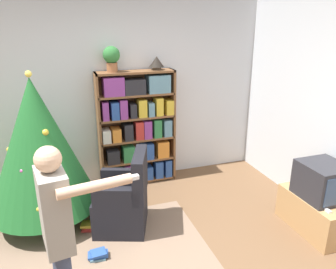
# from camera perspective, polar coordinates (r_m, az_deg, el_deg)

# --- Properties ---
(wall_back) EXTENTS (8.00, 0.10, 2.60)m
(wall_back) POSITION_cam_1_polar(r_m,az_deg,el_deg) (4.62, -12.39, 6.80)
(wall_back) COLOR silver
(wall_back) RESTS_ON ground_plane
(area_rug) EXTENTS (2.23, 1.81, 0.01)m
(area_rug) POSITION_cam_1_polar(r_m,az_deg,el_deg) (3.49, -11.59, -21.59)
(area_rug) COLOR #7F6651
(area_rug) RESTS_ON ground_plane
(bookshelf) EXTENTS (1.08, 0.26, 1.63)m
(bookshelf) POSITION_cam_1_polar(r_m,az_deg,el_deg) (4.63, -5.35, 1.14)
(bookshelf) COLOR brown
(bookshelf) RESTS_ON ground_plane
(tv_stand) EXTENTS (0.48, 0.82, 0.41)m
(tv_stand) POSITION_cam_1_polar(r_m,az_deg,el_deg) (4.16, 24.51, -12.30)
(tv_stand) COLOR tan
(tv_stand) RESTS_ON ground_plane
(television) EXTENTS (0.45, 0.48, 0.40)m
(television) POSITION_cam_1_polar(r_m,az_deg,el_deg) (3.97, 25.34, -7.31)
(television) COLOR #28282D
(television) RESTS_ON tv_stand
(game_remote) EXTENTS (0.04, 0.12, 0.02)m
(game_remote) POSITION_cam_1_polar(r_m,az_deg,el_deg) (3.81, 25.83, -11.69)
(game_remote) COLOR white
(game_remote) RESTS_ON tv_stand
(christmas_tree) EXTENTS (1.21, 1.21, 1.78)m
(christmas_tree) POSITION_cam_1_polar(r_m,az_deg,el_deg) (3.88, -21.65, -1.75)
(christmas_tree) COLOR #4C3323
(christmas_tree) RESTS_ON ground_plane
(armchair) EXTENTS (0.73, 0.72, 0.92)m
(armchair) POSITION_cam_1_polar(r_m,az_deg,el_deg) (3.80, -7.62, -11.61)
(armchair) COLOR black
(armchair) RESTS_ON ground_plane
(standing_person) EXTENTS (0.67, 0.47, 1.52)m
(standing_person) POSITION_cam_1_polar(r_m,az_deg,el_deg) (2.48, -18.49, -15.49)
(standing_person) COLOR #38425B
(standing_person) RESTS_ON ground_plane
(potted_plant) EXTENTS (0.22, 0.22, 0.33)m
(potted_plant) POSITION_cam_1_polar(r_m,az_deg,el_deg) (4.37, -9.81, 13.15)
(potted_plant) COLOR #935B38
(potted_plant) RESTS_ON bookshelf
(table_lamp) EXTENTS (0.20, 0.20, 0.18)m
(table_lamp) POSITION_cam_1_polar(r_m,az_deg,el_deg) (4.51, -2.00, 12.47)
(table_lamp) COLOR #473828
(table_lamp) RESTS_ON bookshelf
(book_pile_near_tree) EXTENTS (0.24, 0.19, 0.08)m
(book_pile_near_tree) POSITION_cam_1_polar(r_m,az_deg,el_deg) (3.98, -13.27, -15.26)
(book_pile_near_tree) COLOR #B22D28
(book_pile_near_tree) RESTS_ON ground_plane
(book_pile_by_chair) EXTENTS (0.21, 0.15, 0.08)m
(book_pile_by_chair) POSITION_cam_1_polar(r_m,az_deg,el_deg) (3.57, -12.07, -19.81)
(book_pile_by_chair) COLOR #5B899E
(book_pile_by_chair) RESTS_ON ground_plane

